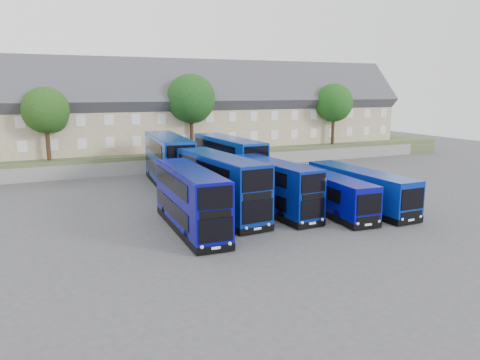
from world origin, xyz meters
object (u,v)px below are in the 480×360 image
object	(u,v)px
dd_front_mid	(220,186)
coach_east_a	(328,194)
dd_front_left	(190,201)
tree_mid	(192,100)
tree_east	(334,104)
tree_west	(47,112)
tree_far	(340,100)

from	to	relation	value
dd_front_mid	coach_east_a	world-z (taller)	dd_front_mid
dd_front_left	tree_mid	xyz separation A→B (m)	(8.40, 24.26, 6.03)
dd_front_left	coach_east_a	bearing A→B (deg)	3.73
tree_east	dd_front_mid	bearing A→B (deg)	-140.19
dd_front_mid	tree_mid	world-z (taller)	tree_mid
dd_front_left	tree_west	distance (m)	25.44
coach_east_a	dd_front_mid	bearing A→B (deg)	165.85
dd_front_mid	tree_far	distance (m)	42.16
dd_front_mid	tree_east	world-z (taller)	tree_east
tree_west	dd_front_left	bearing A→B (deg)	-72.25
tree_east	tree_west	bearing A→B (deg)	-180.00
coach_east_a	tree_mid	bearing A→B (deg)	100.64
dd_front_left	dd_front_mid	world-z (taller)	dd_front_mid
tree_far	coach_east_a	bearing A→B (deg)	-127.20
coach_east_a	tree_east	xyz separation A→B (m)	(17.16, 23.51, 5.96)
dd_front_left	tree_mid	size ratio (longest dim) A/B	1.15
tree_mid	coach_east_a	bearing A→B (deg)	-83.25
coach_east_a	tree_mid	world-z (taller)	tree_mid
dd_front_mid	coach_east_a	xyz separation A→B (m)	(7.95, -2.59, -0.79)
dd_front_left	tree_west	size ratio (longest dim) A/B	1.38
coach_east_a	dd_front_left	bearing A→B (deg)	-174.85
dd_front_mid	coach_east_a	size ratio (longest dim) A/B	1.06
dd_front_left	tree_mid	bearing A→B (deg)	73.38
dd_front_mid	tree_far	world-z (taller)	tree_far
tree_west	tree_east	world-z (taller)	tree_east
dd_front_mid	tree_west	xyz separation A→B (m)	(-10.90, 20.92, 4.84)
dd_front_left	tree_west	world-z (taller)	tree_west
tree_west	coach_east_a	bearing A→B (deg)	-51.29
dd_front_left	tree_east	xyz separation A→B (m)	(28.40, 23.76, 5.35)
tree_mid	dd_front_mid	bearing A→B (deg)	-103.40
dd_front_mid	dd_front_left	bearing A→B (deg)	-142.93
dd_front_left	dd_front_mid	distance (m)	4.35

